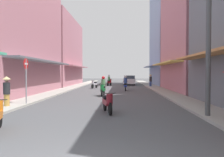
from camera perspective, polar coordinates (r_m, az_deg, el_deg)
name	(u,v)px	position (r m, az deg, el deg)	size (l,w,h in m)	color
ground_plane	(112,91)	(23.41, -0.08, -3.08)	(103.32, 103.32, 0.00)	#4C4C4F
sidewalk_left	(64,90)	(24.14, -12.15, -2.83)	(1.69, 54.96, 0.12)	#ADA89E
sidewalk_right	(161,90)	(23.74, 12.20, -2.91)	(1.69, 54.96, 0.12)	#9E9991
building_left_mid	(5,35)	(21.48, -25.43, 9.86)	(7.05, 13.61, 10.09)	#B7727F
building_left_far	(55,52)	(34.63, -14.34, 6.45)	(7.05, 13.64, 9.81)	#B7727F
building_right_mid	(200,35)	(24.49, 21.49, 10.24)	(7.05, 11.10, 11.28)	#B7727F
building_right_far	(174,31)	(35.55, 15.44, 11.49)	(7.05, 10.40, 16.18)	#8CA5CC
motorbike_green	(103,87)	(18.05, -2.29, -2.18)	(0.55, 1.81, 1.58)	black
motorbike_maroon	(108,102)	(10.34, -1.13, -6.00)	(0.67, 1.77, 0.96)	black
motorbike_blue	(125,84)	(23.25, 3.42, -1.38)	(0.55, 1.81, 1.58)	black
motorbike_red	(109,81)	(32.14, -0.70, -0.60)	(0.69, 1.76, 1.58)	black
motorbike_silver	(94,84)	(27.08, -4.50, -1.41)	(0.69, 1.76, 0.96)	black
parked_car	(130,80)	(34.57, 4.50, -0.40)	(2.06, 4.22, 1.45)	silver
pedestrian_crossing	(151,80)	(29.53, 9.74, -0.35)	(0.44, 0.44, 1.66)	#334C8C
pedestrian_far	(7,90)	(12.92, -25.13, -2.71)	(0.44, 0.44, 1.66)	#BF8C3F
utility_pole	(208,40)	(9.89, 23.23, 8.86)	(0.20, 1.20, 6.12)	#4C4C4F
street_sign_no_entry	(26,75)	(13.48, -20.93, 0.81)	(0.07, 0.60, 2.65)	gray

